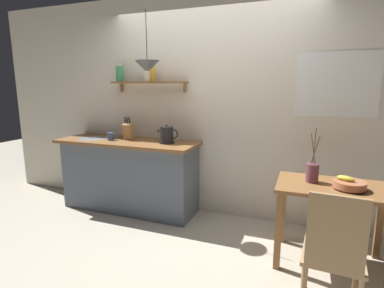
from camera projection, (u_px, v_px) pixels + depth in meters
ground_plane at (192, 232)px, 3.35m from camera, size 14.00×14.00×0.00m
back_wall at (228, 107)px, 3.62m from camera, size 6.80×0.11×2.70m
kitchen_counter at (129, 175)px, 3.91m from camera, size 1.83×0.63×0.92m
wall_shelf at (143, 78)px, 3.78m from camera, size 1.01×0.20×0.34m
dining_table at (333, 200)px, 2.66m from camera, size 0.96×0.61×0.74m
dining_chair_near at (334, 251)px, 2.02m from camera, size 0.43×0.44×0.95m
fruit_bowl at (349, 184)px, 2.54m from camera, size 0.26×0.26×0.11m
twig_vase at (312, 172)px, 2.72m from camera, size 0.11×0.11×0.50m
electric_kettle at (167, 135)px, 3.60m from camera, size 0.27×0.18×0.23m
knife_block at (129, 131)px, 3.85m from camera, size 0.11×0.15×0.29m
coffee_mug_by_sink at (111, 136)px, 3.81m from camera, size 0.12×0.08×0.10m
pendant_lamp at (147, 67)px, 3.40m from camera, size 0.28×0.28×0.68m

